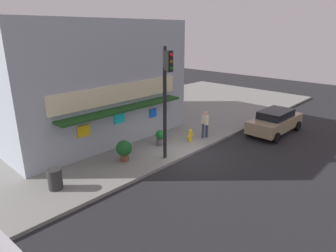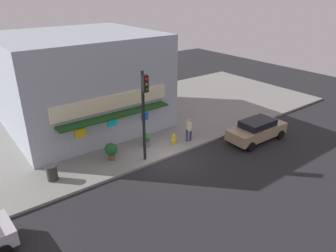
{
  "view_description": "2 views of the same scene",
  "coord_description": "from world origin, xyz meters",
  "px_view_note": "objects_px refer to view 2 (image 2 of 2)",
  "views": [
    {
      "loc": [
        -11.27,
        -8.92,
        6.43
      ],
      "look_at": [
        0.16,
        1.79,
        1.24
      ],
      "focal_mm": 31.45,
      "sensor_mm": 36.0,
      "label": 1
    },
    {
      "loc": [
        -10.47,
        -13.74,
        9.88
      ],
      "look_at": [
        0.84,
        1.1,
        1.63
      ],
      "focal_mm": 33.69,
      "sensor_mm": 36.0,
      "label": 2
    }
  ],
  "objects_px": {
    "pedestrian": "(189,129)",
    "parked_car_tan": "(257,130)",
    "trash_can": "(52,173)",
    "fire_hydrant": "(174,139)",
    "potted_plant_by_window": "(111,150)",
    "potted_plant_by_doorway": "(147,140)",
    "traffic_light": "(144,106)"
  },
  "relations": [
    {
      "from": "pedestrian",
      "to": "potted_plant_by_doorway",
      "type": "bearing_deg",
      "value": 158.54
    },
    {
      "from": "potted_plant_by_doorway",
      "to": "potted_plant_by_window",
      "type": "xyz_separation_m",
      "value": [
        -2.7,
        -0.15,
        0.14
      ]
    },
    {
      "from": "pedestrian",
      "to": "parked_car_tan",
      "type": "height_order",
      "value": "pedestrian"
    },
    {
      "from": "potted_plant_by_window",
      "to": "pedestrian",
      "type": "bearing_deg",
      "value": -9.64
    },
    {
      "from": "fire_hydrant",
      "to": "pedestrian",
      "type": "bearing_deg",
      "value": -10.75
    },
    {
      "from": "traffic_light",
      "to": "potted_plant_by_window",
      "type": "distance_m",
      "value": 3.6
    },
    {
      "from": "pedestrian",
      "to": "parked_car_tan",
      "type": "bearing_deg",
      "value": -32.39
    },
    {
      "from": "pedestrian",
      "to": "potted_plant_by_window",
      "type": "bearing_deg",
      "value": 170.36
    },
    {
      "from": "fire_hydrant",
      "to": "potted_plant_by_doorway",
      "type": "height_order",
      "value": "potted_plant_by_doorway"
    },
    {
      "from": "fire_hydrant",
      "to": "trash_can",
      "type": "distance_m",
      "value": 7.99
    },
    {
      "from": "fire_hydrant",
      "to": "parked_car_tan",
      "type": "relative_size",
      "value": 0.17
    },
    {
      "from": "fire_hydrant",
      "to": "potted_plant_by_window",
      "type": "xyz_separation_m",
      "value": [
        -4.32,
        0.71,
        0.26
      ]
    },
    {
      "from": "fire_hydrant",
      "to": "potted_plant_by_window",
      "type": "relative_size",
      "value": 0.71
    },
    {
      "from": "fire_hydrant",
      "to": "pedestrian",
      "type": "xyz_separation_m",
      "value": [
        1.12,
        -0.21,
        0.55
      ]
    },
    {
      "from": "potted_plant_by_doorway",
      "to": "potted_plant_by_window",
      "type": "height_order",
      "value": "potted_plant_by_window"
    },
    {
      "from": "fire_hydrant",
      "to": "potted_plant_by_doorway",
      "type": "xyz_separation_m",
      "value": [
        -1.62,
        0.87,
        0.11
      ]
    },
    {
      "from": "fire_hydrant",
      "to": "traffic_light",
      "type": "bearing_deg",
      "value": -167.15
    },
    {
      "from": "potted_plant_by_doorway",
      "to": "potted_plant_by_window",
      "type": "bearing_deg",
      "value": -176.76
    },
    {
      "from": "fire_hydrant",
      "to": "trash_can",
      "type": "xyz_separation_m",
      "value": [
        -7.97,
        0.65,
        0.07
      ]
    },
    {
      "from": "traffic_light",
      "to": "fire_hydrant",
      "type": "distance_m",
      "value": 4.18
    },
    {
      "from": "potted_plant_by_window",
      "to": "fire_hydrant",
      "type": "bearing_deg",
      "value": -9.36
    },
    {
      "from": "trash_can",
      "to": "parked_car_tan",
      "type": "height_order",
      "value": "parked_car_tan"
    },
    {
      "from": "trash_can",
      "to": "fire_hydrant",
      "type": "bearing_deg",
      "value": -4.68
    },
    {
      "from": "potted_plant_by_window",
      "to": "parked_car_tan",
      "type": "xyz_separation_m",
      "value": [
        9.49,
        -3.49,
        0.02
      ]
    },
    {
      "from": "potted_plant_by_doorway",
      "to": "parked_car_tan",
      "type": "distance_m",
      "value": 7.7
    },
    {
      "from": "pedestrian",
      "to": "potted_plant_by_doorway",
      "type": "distance_m",
      "value": 2.98
    },
    {
      "from": "pedestrian",
      "to": "potted_plant_by_window",
      "type": "distance_m",
      "value": 5.53
    },
    {
      "from": "traffic_light",
      "to": "parked_car_tan",
      "type": "distance_m",
      "value": 8.62
    },
    {
      "from": "potted_plant_by_window",
      "to": "parked_car_tan",
      "type": "distance_m",
      "value": 10.11
    },
    {
      "from": "potted_plant_by_doorway",
      "to": "traffic_light",
      "type": "bearing_deg",
      "value": -125.47
    },
    {
      "from": "potted_plant_by_doorway",
      "to": "fire_hydrant",
      "type": "bearing_deg",
      "value": -28.11
    },
    {
      "from": "traffic_light",
      "to": "potted_plant_by_doorway",
      "type": "distance_m",
      "value": 3.55
    }
  ]
}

